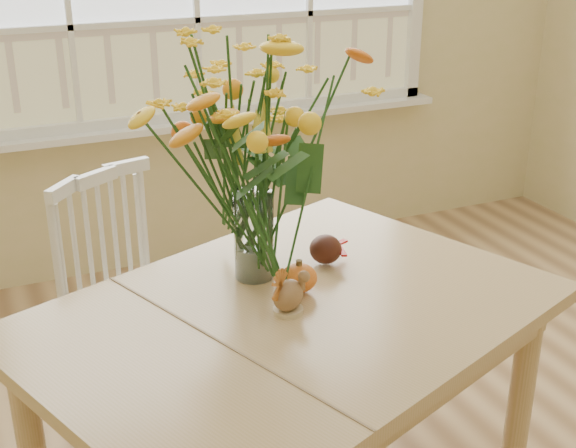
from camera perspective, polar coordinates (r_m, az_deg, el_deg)
name	(u,v)px	position (r m, az deg, el deg)	size (l,w,h in m)	color
dining_table	(291,339)	(1.98, 0.24, -8.53)	(1.53, 1.32, 0.69)	tan
windsor_chair	(126,293)	(2.51, -11.94, -5.04)	(0.53, 0.53, 0.85)	white
flower_vase	(252,149)	(1.96, -2.67, 5.57)	(0.50, 0.50, 0.60)	white
pumpkin	(299,279)	(2.00, 0.82, -4.11)	(0.09, 0.09, 0.07)	#C55517
turkey_figurine	(288,295)	(1.89, 0.01, -5.31)	(0.12, 0.11, 0.12)	#CCB78C
dark_gourd	(326,251)	(2.15, 2.80, -1.98)	(0.13, 0.12, 0.08)	#38160F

